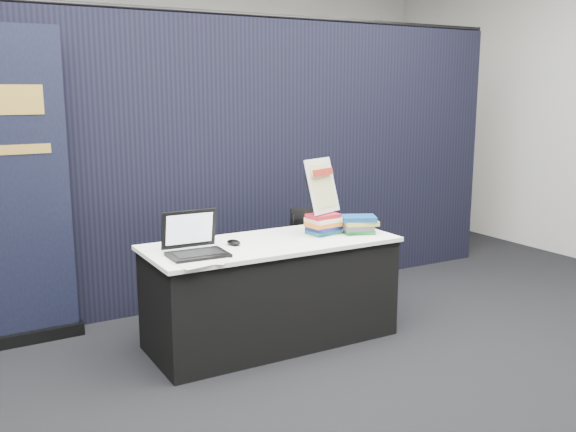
# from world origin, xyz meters

# --- Properties ---
(floor) EXTENTS (8.00, 8.00, 0.00)m
(floor) POSITION_xyz_m (0.00, 0.00, 0.00)
(floor) COLOR black
(floor) RESTS_ON ground
(wall_back) EXTENTS (8.00, 0.02, 3.50)m
(wall_back) POSITION_xyz_m (0.00, 4.00, 1.75)
(wall_back) COLOR #B7B5AD
(wall_back) RESTS_ON floor
(drape_partition) EXTENTS (6.00, 0.08, 2.40)m
(drape_partition) POSITION_xyz_m (0.00, 1.60, 1.20)
(drape_partition) COLOR black
(drape_partition) RESTS_ON floor
(display_table) EXTENTS (1.80, 0.75, 0.75)m
(display_table) POSITION_xyz_m (0.00, 0.55, 0.38)
(display_table) COLOR black
(display_table) RESTS_ON floor
(laptop) EXTENTS (0.38, 0.31, 0.28)m
(laptop) POSITION_xyz_m (-0.61, 0.47, 0.82)
(laptop) COLOR black
(laptop) RESTS_ON display_table
(mouse) EXTENTS (0.10, 0.14, 0.04)m
(mouse) POSITION_xyz_m (-0.28, 0.58, 0.77)
(mouse) COLOR black
(mouse) RESTS_ON display_table
(brochure_left) EXTENTS (0.35, 0.28, 0.00)m
(brochure_left) POSITION_xyz_m (-0.66, 0.27, 0.75)
(brochure_left) COLOR silver
(brochure_left) RESTS_ON display_table
(brochure_mid) EXTENTS (0.34, 0.32, 0.00)m
(brochure_mid) POSITION_xyz_m (-0.61, 0.30, 0.75)
(brochure_mid) COLOR silver
(brochure_mid) RESTS_ON display_table
(brochure_right) EXTENTS (0.28, 0.22, 0.00)m
(brochure_right) POSITION_xyz_m (-0.39, 0.39, 0.75)
(brochure_right) COLOR white
(brochure_right) RESTS_ON display_table
(pen_cup) EXTENTS (0.09, 0.09, 0.09)m
(pen_cup) POSITION_xyz_m (-0.66, 0.72, 0.80)
(pen_cup) COLOR black
(pen_cup) RESTS_ON display_table
(book_stack_tall) EXTENTS (0.26, 0.22, 0.16)m
(book_stack_tall) POSITION_xyz_m (0.45, 0.56, 0.83)
(book_stack_tall) COLOR #1A6462
(book_stack_tall) RESTS_ON display_table
(book_stack_short) EXTENTS (0.28, 0.25, 0.13)m
(book_stack_short) POSITION_xyz_m (0.69, 0.45, 0.82)
(book_stack_short) COLOR #217D33
(book_stack_short) RESTS_ON display_table
(info_sign) EXTENTS (0.33, 0.22, 0.42)m
(info_sign) POSITION_xyz_m (0.45, 0.59, 1.11)
(info_sign) COLOR black
(info_sign) RESTS_ON book_stack_tall
(pullup_banner) EXTENTS (0.96, 0.12, 2.25)m
(pullup_banner) POSITION_xyz_m (-1.65, 1.40, 1.00)
(pullup_banner) COLOR black
(pullup_banner) RESTS_ON floor
(stacking_chair) EXTENTS (0.49, 0.50, 0.85)m
(stacking_chair) POSITION_xyz_m (0.65, 0.89, 0.48)
(stacking_chair) COLOR black
(stacking_chair) RESTS_ON floor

